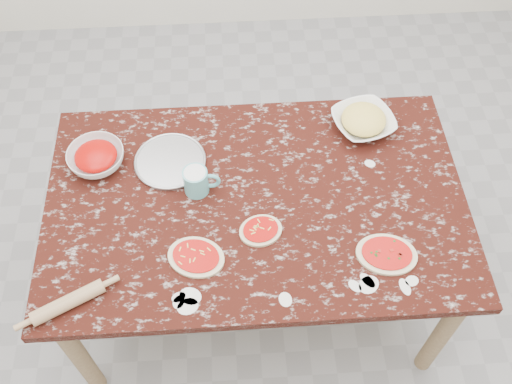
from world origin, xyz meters
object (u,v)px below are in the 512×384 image
(pizza_tray, at_px, (170,162))
(sauce_bowl, at_px, (97,158))
(worktable, at_px, (256,212))
(flour_mug, at_px, (197,181))
(rolling_pin, at_px, (68,302))
(cheese_bowl, at_px, (363,122))

(pizza_tray, distance_m, sauce_bowl, 0.29)
(worktable, bearing_deg, flour_mug, 164.67)
(rolling_pin, bearing_deg, pizza_tray, 61.29)
(pizza_tray, xyz_separation_m, sauce_bowl, (-0.29, 0.01, 0.03))
(sauce_bowl, bearing_deg, worktable, -19.15)
(sauce_bowl, bearing_deg, flour_mug, -21.19)
(worktable, height_order, pizza_tray, pizza_tray)
(sauce_bowl, height_order, rolling_pin, sauce_bowl)
(worktable, distance_m, pizza_tray, 0.40)
(cheese_bowl, relative_size, rolling_pin, 0.98)
(sauce_bowl, bearing_deg, cheese_bowl, 6.60)
(worktable, distance_m, rolling_pin, 0.77)
(worktable, xyz_separation_m, sauce_bowl, (-0.61, 0.21, 0.12))
(worktable, xyz_separation_m, pizza_tray, (-0.33, 0.20, 0.09))
(pizza_tray, distance_m, cheese_bowl, 0.81)
(sauce_bowl, relative_size, flour_mug, 1.57)
(worktable, relative_size, flour_mug, 11.28)
(cheese_bowl, relative_size, flour_mug, 1.72)
(pizza_tray, relative_size, rolling_pin, 1.11)
(rolling_pin, bearing_deg, flour_mug, 46.10)
(worktable, xyz_separation_m, rolling_pin, (-0.65, -0.39, 0.11))
(sauce_bowl, xyz_separation_m, cheese_bowl, (1.08, 0.12, -0.00))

